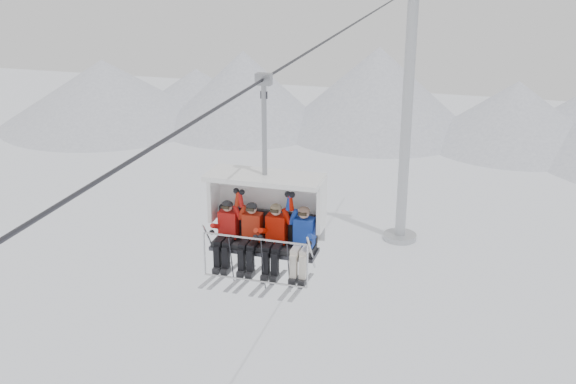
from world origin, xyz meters
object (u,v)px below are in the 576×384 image
(skier_far_left, at_px, (227,232))
(skier_center_right, at_px, (275,237))
(lift_tower_right, at_px, (406,137))
(skier_far_right, at_px, (303,240))
(chairlift_carrier, at_px, (267,208))
(skier_center_left, at_px, (251,235))

(skier_far_left, relative_size, skier_center_right, 1.00)
(lift_tower_right, height_order, skier_far_right, lift_tower_right)
(skier_center_right, xyz_separation_m, skier_far_right, (0.57, 0.00, 0.00))
(lift_tower_right, relative_size, skier_center_right, 7.99)
(skier_far_right, bearing_deg, chairlift_carrier, 159.74)
(skier_center_left, bearing_deg, chairlift_carrier, 50.81)
(lift_tower_right, height_order, skier_center_left, lift_tower_right)
(skier_center_right, bearing_deg, skier_far_left, -179.69)
(skier_center_left, distance_m, skier_center_right, 0.51)
(chairlift_carrier, bearing_deg, lift_tower_right, 90.00)
(skier_far_left, bearing_deg, lift_tower_right, 88.16)
(lift_tower_right, bearing_deg, skier_far_right, -88.02)
(lift_tower_right, xyz_separation_m, skier_center_right, (0.25, -23.82, 4.42))
(skier_center_left, height_order, skier_far_right, skier_far_right)
(chairlift_carrier, height_order, skier_far_left, chairlift_carrier)
(lift_tower_right, xyz_separation_m, chairlift_carrier, (0.00, -23.52, 4.88))
(skier_center_right, bearing_deg, skier_far_right, 0.00)
(chairlift_carrier, xyz_separation_m, skier_far_right, (0.82, -0.30, -0.46))
(chairlift_carrier, bearing_deg, skier_far_right, -20.26)
(lift_tower_right, relative_size, skier_far_left, 7.99)
(skier_far_left, xyz_separation_m, skier_center_left, (0.52, 0.00, 0.01))
(skier_center_left, bearing_deg, skier_center_right, 0.44)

